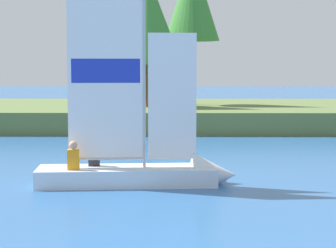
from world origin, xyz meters
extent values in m
cube|color=#5B703D|center=(0.00, 26.95, 0.50)|extent=(80.00, 13.02, 1.01)
cylinder|color=brown|center=(-2.13, 24.68, 2.06)|extent=(0.28, 0.28, 2.10)
cone|color=#387F33|center=(-2.13, 24.68, 5.32)|extent=(3.42, 3.42, 4.42)
cylinder|color=brown|center=(0.10, 26.69, 2.70)|extent=(0.24, 0.24, 3.38)
cube|color=silver|center=(-1.97, 9.33, 0.22)|extent=(4.50, 1.62, 0.44)
cone|color=silver|center=(0.23, 9.50, 0.22)|extent=(1.19, 1.23, 1.15)
cylinder|color=#B7B7BC|center=(-1.53, 9.36, 3.20)|extent=(0.08, 0.08, 5.52)
cube|color=white|center=(-2.46, 9.29, 3.15)|extent=(1.86, 0.18, 4.92)
cube|color=#1E33B2|center=(-2.46, 9.29, 2.83)|extent=(1.68, 0.17, 0.59)
cube|color=white|center=(-0.83, 9.42, 2.20)|extent=(1.20, 0.12, 3.12)
cylinder|color=#B7B7BC|center=(-2.46, 9.29, 0.66)|extent=(1.87, 0.21, 0.06)
cube|color=orange|center=(-3.23, 8.95, 0.69)|extent=(0.29, 0.22, 0.49)
sphere|color=tan|center=(-3.23, 8.95, 1.04)|extent=(0.20, 0.20, 0.20)
cube|color=#26262D|center=(-2.80, 9.55, 0.70)|extent=(0.29, 0.22, 0.53)
sphere|color=tan|center=(-2.80, 9.55, 1.08)|extent=(0.20, 0.20, 0.20)
camera|label=1|loc=(-0.74, -5.66, 2.86)|focal=65.29mm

